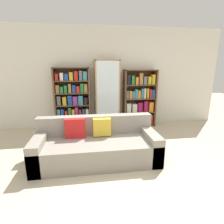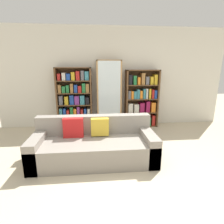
# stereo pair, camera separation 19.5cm
# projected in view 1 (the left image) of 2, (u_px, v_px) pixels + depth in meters

# --- Properties ---
(ground_plane) EXTENTS (16.00, 16.00, 0.00)m
(ground_plane) POSITION_uv_depth(u_px,v_px,m) (134.00, 175.00, 2.74)
(ground_plane) COLOR beige
(wall_back) EXTENTS (6.30, 0.06, 2.70)m
(wall_back) POSITION_uv_depth(u_px,v_px,m) (111.00, 78.00, 4.87)
(wall_back) COLOR silver
(wall_back) RESTS_ON ground
(couch) EXTENTS (2.15, 0.87, 0.76)m
(couch) POSITION_uv_depth(u_px,v_px,m) (97.00, 146.00, 3.15)
(couch) COLOR gray
(couch) RESTS_ON ground
(bookshelf_left) EXTENTS (0.93, 0.32, 1.64)m
(bookshelf_left) POSITION_uv_depth(u_px,v_px,m) (73.00, 100.00, 4.66)
(bookshelf_left) COLOR brown
(bookshelf_left) RESTS_ON ground
(display_cabinet) EXTENTS (0.65, 0.36, 1.83)m
(display_cabinet) POSITION_uv_depth(u_px,v_px,m) (107.00, 95.00, 4.75)
(display_cabinet) COLOR #AD7F4C
(display_cabinet) RESTS_ON ground
(bookshelf_right) EXTENTS (0.91, 0.32, 1.58)m
(bookshelf_right) POSITION_uv_depth(u_px,v_px,m) (139.00, 100.00, 4.93)
(bookshelf_right) COLOR brown
(bookshelf_right) RESTS_ON ground
(wine_bottle) EXTENTS (0.08, 0.08, 0.37)m
(wine_bottle) POSITION_uv_depth(u_px,v_px,m) (126.00, 125.00, 4.64)
(wine_bottle) COLOR black
(wine_bottle) RESTS_ON ground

